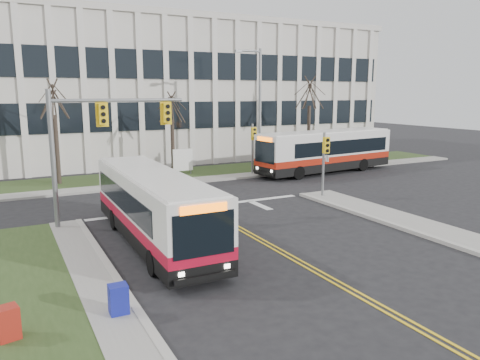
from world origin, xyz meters
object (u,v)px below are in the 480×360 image
bus_cross (326,152)px  newspaper_box_blue (119,301)px  streetlight (258,104)px  bus_main (154,209)px  directory_sign (183,160)px  newspaper_box_red (8,325)px

bus_cross → newspaper_box_blue: bus_cross is taller
bus_cross → streetlight: bearing=-121.7°
bus_main → directory_sign: bearing=65.8°
streetlight → newspaper_box_blue: 24.28m
newspaper_box_red → streetlight: bearing=33.8°
streetlight → newspaper_box_red: 26.07m
directory_sign → streetlight: bearing=-13.2°
bus_cross → newspaper_box_blue: 25.57m
bus_main → streetlight: bearing=47.3°
newspaper_box_red → directory_sign: bearing=46.0°
newspaper_box_red → newspaper_box_blue: bearing=-11.4°
directory_sign → newspaper_box_blue: bearing=-115.0°
streetlight → bus_cross: 6.36m
streetlight → directory_sign: (-5.53, 1.30, -4.02)m
bus_main → newspaper_box_red: (-5.51, -5.94, -0.95)m
streetlight → bus_cross: (4.73, -2.20, -3.64)m
bus_cross → newspaper_box_red: bus_cross is taller
streetlight → directory_sign: streetlight is taller
directory_sign → bus_main: bearing=-114.8°
streetlight → newspaper_box_blue: (-14.83, -18.63, -4.72)m
bus_cross → bus_main: bearing=-64.4°
bus_main → bus_cross: bus_cross is taller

